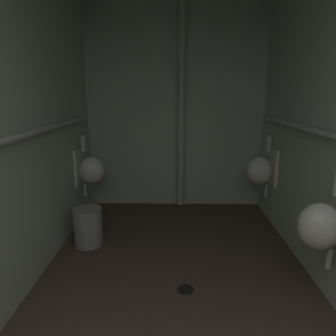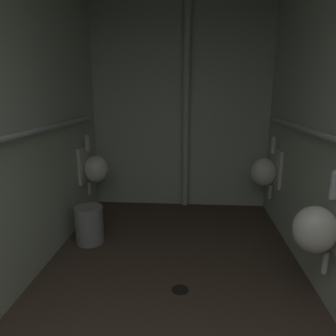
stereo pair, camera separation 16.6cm
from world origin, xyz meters
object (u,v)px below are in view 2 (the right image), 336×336
at_px(urinal_right_mid, 318,228).
at_px(urinal_right_far, 265,171).
at_px(urinal_left_mid, 94,168).
at_px(waste_bin, 89,225).
at_px(standpipe_back_wall, 186,109).
at_px(floor_drain, 180,289).

xyz_separation_m(urinal_right_mid, urinal_right_far, (0.00, 1.56, 0.00)).
bearing_deg(urinal_right_far, urinal_left_mid, -179.78).
bearing_deg(waste_bin, standpipe_back_wall, 49.14).
bearing_deg(waste_bin, urinal_right_mid, -25.27).
bearing_deg(waste_bin, floor_drain, -37.28).
distance_m(standpipe_back_wall, waste_bin, 1.89).
relative_size(urinal_left_mid, waste_bin, 1.90).
relative_size(urinal_right_far, standpipe_back_wall, 0.29).
xyz_separation_m(urinal_left_mid, urinal_right_mid, (2.06, -1.56, 0.00)).
height_order(standpipe_back_wall, waste_bin, standpipe_back_wall).
distance_m(urinal_left_mid, standpipe_back_wall, 1.40).
xyz_separation_m(urinal_right_far, standpipe_back_wall, (-0.95, 0.49, 0.69)).
height_order(urinal_right_far, standpipe_back_wall, standpipe_back_wall).
xyz_separation_m(urinal_left_mid, standpipe_back_wall, (1.11, 0.50, 0.69)).
height_order(urinal_left_mid, urinal_right_mid, same).
bearing_deg(urinal_left_mid, standpipe_back_wall, 24.16).
height_order(urinal_right_far, floor_drain, urinal_right_far).
bearing_deg(urinal_left_mid, urinal_right_mid, -37.04).
relative_size(urinal_left_mid, standpipe_back_wall, 0.29).
relative_size(standpipe_back_wall, waste_bin, 6.64).
bearing_deg(urinal_left_mid, floor_drain, -51.41).
bearing_deg(floor_drain, urinal_left_mid, 128.59).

